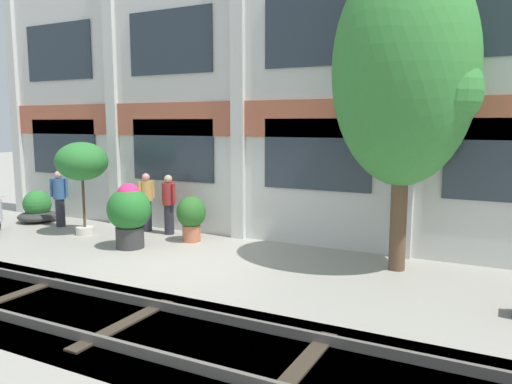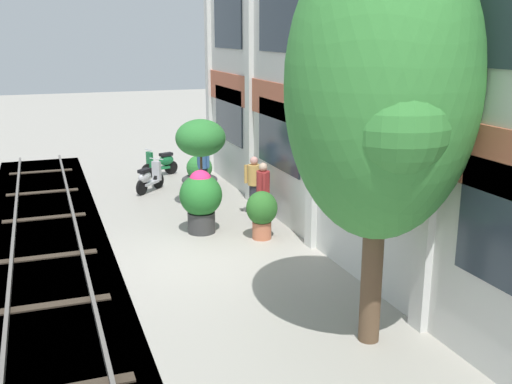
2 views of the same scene
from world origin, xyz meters
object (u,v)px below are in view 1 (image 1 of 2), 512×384
object	(u,v)px
potted_plant_glazed_jar	(191,215)
broadleaf_tree	(404,74)
resident_by_doorway	(59,197)
potted_plant_ribbed_drum	(129,212)
potted_plant_wide_bowl	(37,209)
resident_watching_tracks	(169,203)
resident_near_plants	(147,200)
potted_plant_low_pan	(82,163)

from	to	relation	value
potted_plant_glazed_jar	broadleaf_tree	bearing A→B (deg)	-1.27
potted_plant_glazed_jar	resident_by_doorway	distance (m)	4.45
potted_plant_glazed_jar	potted_plant_ribbed_drum	xyz separation A→B (m)	(-0.94, -1.23, 0.22)
broadleaf_tree	potted_plant_ribbed_drum	distance (m)	6.92
potted_plant_wide_bowl	resident_watching_tracks	distance (m)	4.66
broadleaf_tree	resident_near_plants	world-z (taller)	broadleaf_tree
resident_near_plants	potted_plant_low_pan	bearing A→B (deg)	-121.42
potted_plant_wide_bowl	resident_near_plants	world-z (taller)	resident_near_plants
resident_by_doorway	potted_plant_ribbed_drum	bearing A→B (deg)	49.01
potted_plant_glazed_jar	resident_watching_tracks	size ratio (longest dim) A/B	0.72
potted_plant_glazed_jar	potted_plant_low_pan	distance (m)	3.34
broadleaf_tree	potted_plant_wide_bowl	world-z (taller)	broadleaf_tree
potted_plant_glazed_jar	potted_plant_wide_bowl	xyz separation A→B (m)	(-5.62, -0.04, -0.29)
potted_plant_ribbed_drum	potted_plant_low_pan	world-z (taller)	potted_plant_low_pan
broadleaf_tree	resident_by_doorway	size ratio (longest dim) A/B	3.88
potted_plant_wide_bowl	resident_watching_tracks	size ratio (longest dim) A/B	0.72
resident_near_plants	resident_watching_tracks	bearing A→B (deg)	12.79
potted_plant_low_pan	potted_plant_ribbed_drum	bearing A→B (deg)	-15.38
resident_by_doorway	broadleaf_tree	bearing A→B (deg)	65.74
potted_plant_low_pan	resident_watching_tracks	distance (m)	2.52
broadleaf_tree	resident_watching_tracks	xyz separation A→B (m)	(-6.18, 0.53, -3.07)
broadleaf_tree	potted_plant_wide_bowl	distance (m)	11.36
potted_plant_ribbed_drum	potted_plant_wide_bowl	size ratio (longest dim) A/B	1.35
resident_watching_tracks	resident_near_plants	xyz separation A→B (m)	(-0.80, 0.05, 0.00)
resident_by_doorway	potted_plant_wide_bowl	bearing A→B (deg)	-123.54
broadleaf_tree	potted_plant_low_pan	bearing A→B (deg)	-176.20
potted_plant_ribbed_drum	potted_plant_wide_bowl	distance (m)	4.86
potted_plant_low_pan	resident_by_doorway	size ratio (longest dim) A/B	1.53
potted_plant_ribbed_drum	potted_plant_wide_bowl	bearing A→B (deg)	165.76
potted_plant_ribbed_drum	resident_watching_tracks	size ratio (longest dim) A/B	0.97
resident_watching_tracks	potted_plant_glazed_jar	bearing A→B (deg)	81.86
potted_plant_ribbed_drum	resident_by_doorway	size ratio (longest dim) A/B	0.96
potted_plant_wide_bowl	resident_near_plants	bearing A→B (deg)	7.47
broadleaf_tree	potted_plant_low_pan	xyz separation A→B (m)	(-8.19, -0.54, -2.00)
resident_watching_tracks	resident_near_plants	distance (m)	0.80
potted_plant_glazed_jar	resident_near_plants	bearing A→B (deg)	165.78
potted_plant_ribbed_drum	potted_plant_low_pan	distance (m)	2.41
potted_plant_ribbed_drum	resident_by_doorway	world-z (taller)	resident_by_doorway
resident_by_doorway	resident_watching_tracks	bearing A→B (deg)	75.59
potted_plant_ribbed_drum	broadleaf_tree	bearing A→B (deg)	10.37
potted_plant_ribbed_drum	resident_watching_tracks	xyz separation A→B (m)	(-0.07, 1.64, -0.02)
broadleaf_tree	resident_by_doorway	xyz separation A→B (m)	(-9.61, -0.11, -3.07)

